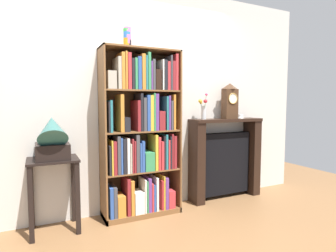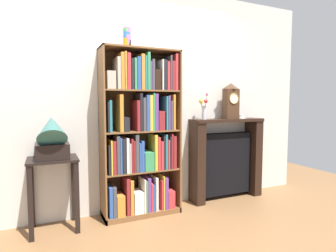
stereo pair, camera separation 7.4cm
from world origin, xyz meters
TOP-DOWN VIEW (x-y plane):
  - ground_plane at (0.00, 0.00)m, footprint 7.69×6.40m
  - wall_back at (0.15, 0.27)m, footprint 4.69×0.08m
  - bookshelf at (0.00, 0.05)m, footprint 0.89×0.34m
  - cup_stack at (-0.14, 0.09)m, footprint 0.09×0.09m
  - side_table_left at (-0.94, 0.03)m, footprint 0.48×0.40m
  - gramophone at (-0.94, -0.02)m, footprint 0.31×0.46m
  - fireplace_mantel at (1.23, 0.12)m, footprint 1.04×0.27m
  - mantel_clock at (1.28, 0.10)m, footprint 0.19×0.13m
  - flower_vase at (0.86, 0.09)m, footprint 0.11×0.12m
  - teacup_with_saucer at (1.46, 0.10)m, footprint 0.13×0.13m

SIDE VIEW (x-z plane):
  - ground_plane at x=0.00m, z-range -0.02..0.00m
  - side_table_left at x=-0.94m, z-range 0.15..0.89m
  - fireplace_mantel at x=1.23m, z-range -0.01..1.07m
  - bookshelf at x=0.00m, z-range -0.05..1.85m
  - gramophone at x=-0.94m, z-range 0.69..1.20m
  - teacup_with_saucer at x=1.46m, z-range 1.08..1.13m
  - flower_vase at x=0.86m, z-range 1.05..1.39m
  - mantel_clock at x=1.28m, z-range 1.09..1.56m
  - wall_back at x=0.15m, z-range 0.00..2.69m
  - cup_stack at x=-0.14m, z-range 1.89..2.12m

